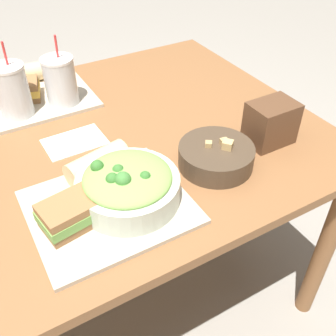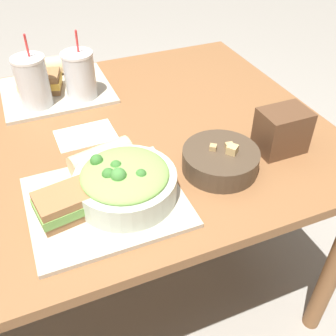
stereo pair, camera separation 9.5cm
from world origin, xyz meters
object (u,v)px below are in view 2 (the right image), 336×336
at_px(drink_cup_dark, 33,83).
at_px(soup_bowl, 220,159).
at_px(drink_cup_red, 80,76).
at_px(salad_bowl, 125,181).
at_px(napkin_folded, 86,135).
at_px(baguette_far, 58,65).
at_px(sandwich_near, 65,205).
at_px(chip_bag, 282,131).
at_px(baguette_near, 102,158).
at_px(sandwich_far, 40,82).

bearing_deg(drink_cup_dark, soup_bowl, -51.86).
height_order(soup_bowl, drink_cup_red, drink_cup_red).
xyz_separation_m(salad_bowl, drink_cup_red, (0.01, 0.52, 0.03)).
bearing_deg(napkin_folded, baguette_far, 89.54).
bearing_deg(napkin_folded, drink_cup_dark, 115.68).
distance_m(sandwich_near, chip_bag, 0.61).
xyz_separation_m(sandwich_near, napkin_folded, (0.12, 0.31, -0.04)).
bearing_deg(sandwich_near, salad_bowl, -5.99).
bearing_deg(napkin_folded, salad_bowl, -84.59).
bearing_deg(napkin_folded, baguette_near, -88.15).
distance_m(sandwich_far, chip_bag, 0.81).
distance_m(sandwich_far, baguette_far, 0.14).
height_order(drink_cup_red, chip_bag, drink_cup_red).
bearing_deg(chip_bag, sandwich_far, 134.12).
bearing_deg(baguette_far, chip_bag, -140.41).
bearing_deg(drink_cup_red, sandwich_far, 143.22).
bearing_deg(baguette_far, sandwich_far, 148.79).
height_order(soup_bowl, baguette_near, soup_bowl).
bearing_deg(soup_bowl, napkin_folded, 135.42).
bearing_deg(baguette_near, salad_bowl, 177.15).
xyz_separation_m(drink_cup_red, chip_bag, (0.44, -0.49, -0.02)).
bearing_deg(chip_bag, napkin_folded, 150.66).
relative_size(drink_cup_dark, drink_cup_red, 1.04).
height_order(sandwich_far, drink_cup_dark, drink_cup_dark).
distance_m(sandwich_near, drink_cup_red, 0.56).
height_order(baguette_far, drink_cup_dark, drink_cup_dark).
bearing_deg(soup_bowl, baguette_far, 112.20).
bearing_deg(soup_bowl, sandwich_near, -176.48).
relative_size(chip_bag, napkin_folded, 0.75).
height_order(soup_bowl, baguette_far, soup_bowl).
height_order(salad_bowl, sandwich_near, salad_bowl).
bearing_deg(drink_cup_dark, salad_bowl, -75.66).
distance_m(sandwich_near, baguette_far, 0.74).
bearing_deg(drink_cup_dark, baguette_far, 61.99).
bearing_deg(salad_bowl, chip_bag, 3.89).
bearing_deg(soup_bowl, salad_bowl, -176.48).
relative_size(baguette_near, chip_bag, 1.33).
height_order(baguette_near, napkin_folded, baguette_near).
bearing_deg(chip_bag, baguette_far, 124.84).
distance_m(sandwich_near, sandwich_far, 0.62).
xyz_separation_m(baguette_near, drink_cup_red, (0.04, 0.40, 0.04)).
distance_m(soup_bowl, baguette_far, 0.76).
bearing_deg(sandwich_near, drink_cup_dark, 79.22).
relative_size(salad_bowl, drink_cup_dark, 1.04).
bearing_deg(sandwich_far, drink_cup_dark, -90.69).
height_order(chip_bag, napkin_folded, chip_bag).
relative_size(drink_cup_red, napkin_folded, 1.29).
distance_m(salad_bowl, sandwich_far, 0.62).
xyz_separation_m(baguette_near, drink_cup_dark, (-0.11, 0.40, 0.04)).
bearing_deg(sandwich_near, baguette_near, 38.35).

